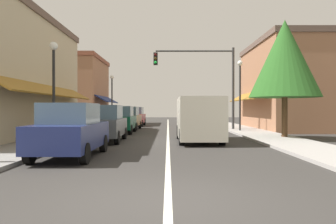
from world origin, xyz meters
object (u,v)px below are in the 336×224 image
at_px(parked_car_second_left, 105,124).
at_px(parked_car_far_left, 128,118).
at_px(street_lamp_left_far, 113,92).
at_px(parked_car_third_left, 121,120).
at_px(tree_right_near, 285,59).
at_px(street_lamp_left_near, 54,75).
at_px(parked_car_nearest_left, 72,131).
at_px(van_in_lane, 199,118).
at_px(parked_car_distant_left, 135,117).
at_px(street_lamp_right_mid, 241,84).
at_px(traffic_signal_mast_arm, 207,73).

distance_m(parked_car_second_left, parked_car_far_left, 9.67).
bearing_deg(street_lamp_left_far, parked_car_third_left, -76.69).
distance_m(parked_car_second_left, tree_right_near, 9.92).
height_order(street_lamp_left_near, tree_right_near, tree_right_near).
xyz_separation_m(parked_car_far_left, street_lamp_left_far, (-2.00, 4.51, 2.29)).
bearing_deg(parked_car_nearest_left, van_in_lane, 48.09).
xyz_separation_m(parked_car_third_left, parked_car_distant_left, (-0.01, 9.15, 0.00)).
height_order(street_lamp_left_near, street_lamp_right_mid, street_lamp_right_mid).
distance_m(traffic_signal_mast_arm, street_lamp_left_far, 9.97).
bearing_deg(traffic_signal_mast_arm, parked_car_second_left, -125.49).
xyz_separation_m(parked_car_distant_left, traffic_signal_mast_arm, (5.92, -6.59, 3.33)).
distance_m(parked_car_second_left, traffic_signal_mast_arm, 10.64).
height_order(parked_car_nearest_left, traffic_signal_mast_arm, traffic_signal_mast_arm).
bearing_deg(parked_car_far_left, parked_car_second_left, -88.29).
height_order(parked_car_nearest_left, street_lamp_right_mid, street_lamp_right_mid).
height_order(van_in_lane, traffic_signal_mast_arm, traffic_signal_mast_arm).
distance_m(parked_car_far_left, street_lamp_left_near, 11.72).
relative_size(parked_car_far_left, street_lamp_left_near, 0.92).
height_order(van_in_lane, street_lamp_left_far, street_lamp_left_far).
xyz_separation_m(parked_car_third_left, street_lamp_left_far, (-2.02, 8.52, 2.29)).
height_order(parked_car_nearest_left, parked_car_second_left, same).
distance_m(parked_car_third_left, parked_car_distant_left, 9.15).
height_order(parked_car_second_left, street_lamp_left_near, street_lamp_left_near).
height_order(parked_car_second_left, parked_car_far_left, same).
bearing_deg(tree_right_near, parked_car_nearest_left, -144.69).
relative_size(van_in_lane, street_lamp_left_near, 1.16).
height_order(parked_car_nearest_left, tree_right_near, tree_right_near).
bearing_deg(van_in_lane, street_lamp_left_near, -165.51).
height_order(parked_car_far_left, parked_car_distant_left, same).
relative_size(street_lamp_left_near, street_lamp_right_mid, 0.91).
height_order(traffic_signal_mast_arm, street_lamp_left_near, traffic_signal_mast_arm).
xyz_separation_m(street_lamp_left_near, tree_right_near, (11.09, 3.11, 1.18)).
xyz_separation_m(street_lamp_left_near, street_lamp_left_far, (-0.20, 15.89, 0.13)).
distance_m(parked_car_third_left, van_in_lane, 7.32).
xyz_separation_m(parked_car_distant_left, street_lamp_left_far, (-2.00, -0.64, 2.29)).
bearing_deg(street_lamp_left_near, street_lamp_left_far, 90.71).
xyz_separation_m(parked_car_second_left, parked_car_far_left, (-0.06, 9.67, 0.00)).
xyz_separation_m(parked_car_nearest_left, street_lamp_left_near, (-1.77, 3.49, 2.17)).
distance_m(street_lamp_right_mid, tree_right_near, 5.41).
distance_m(parked_car_nearest_left, street_lamp_left_far, 19.61).
height_order(parked_car_second_left, parked_car_third_left, same).
bearing_deg(traffic_signal_mast_arm, tree_right_near, -63.78).
distance_m(parked_car_far_left, parked_car_distant_left, 5.15).
bearing_deg(parked_car_second_left, street_lamp_right_mid, 38.64).
bearing_deg(street_lamp_right_mid, street_lamp_left_far, 143.04).
relative_size(street_lamp_left_near, tree_right_near, 0.71).
bearing_deg(tree_right_near, parked_car_far_left, 138.34).
bearing_deg(parked_car_distant_left, street_lamp_left_near, -95.02).
bearing_deg(street_lamp_right_mid, street_lamp_left_near, -139.94).
bearing_deg(traffic_signal_mast_arm, street_lamp_right_mid, -37.11).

